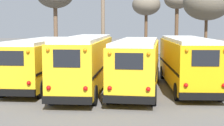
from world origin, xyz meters
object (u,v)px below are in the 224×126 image
at_px(utility_pole, 103,26).
at_px(bare_tree_3, 146,6).
at_px(school_bus_2, 137,63).
at_px(bare_tree_0, 207,3).
at_px(school_bus_0, 41,61).
at_px(school_bus_3, 187,61).
at_px(school_bus_1, 86,61).
at_px(bare_tree_2, 177,1).

bearing_deg(utility_pole, bare_tree_3, 59.75).
height_order(school_bus_2, bare_tree_0, bare_tree_0).
xyz_separation_m(school_bus_2, bare_tree_0, (5.89, 10.75, 4.25)).
height_order(school_bus_0, bare_tree_0, bare_tree_0).
distance_m(school_bus_3, bare_tree_0, 10.58).
height_order(school_bus_0, bare_tree_3, bare_tree_3).
distance_m(school_bus_3, utility_pole, 12.81).
xyz_separation_m(school_bus_0, school_bus_1, (3.16, -1.05, 0.10)).
distance_m(school_bus_0, bare_tree_2, 20.65).
height_order(school_bus_2, bare_tree_2, bare_tree_2).
height_order(school_bus_1, school_bus_3, school_bus_1).
relative_size(school_bus_0, bare_tree_0, 1.32).
height_order(utility_pole, bare_tree_2, bare_tree_2).
relative_size(school_bus_0, bare_tree_3, 1.32).
bearing_deg(school_bus_1, school_bus_2, -1.92).
height_order(bare_tree_2, bare_tree_3, bare_tree_2).
relative_size(school_bus_0, school_bus_1, 0.92).
distance_m(school_bus_0, bare_tree_3, 19.86).
xyz_separation_m(utility_pole, bare_tree_2, (7.53, 6.22, 2.73)).
bearing_deg(school_bus_3, school_bus_2, -155.59).
distance_m(school_bus_2, utility_pole, 12.83).
bearing_deg(school_bus_1, school_bus_3, 11.87).
bearing_deg(bare_tree_3, bare_tree_2, -14.21).
bearing_deg(bare_tree_3, utility_pole, -120.25).
relative_size(school_bus_3, bare_tree_2, 1.30).
xyz_separation_m(school_bus_3, bare_tree_0, (2.72, 9.31, 4.22)).
relative_size(school_bus_3, utility_pole, 1.35).
height_order(school_bus_0, school_bus_1, school_bus_1).
xyz_separation_m(bare_tree_0, bare_tree_2, (-1.91, 7.61, 0.69)).
relative_size(school_bus_1, bare_tree_3, 1.44).
distance_m(school_bus_0, bare_tree_0, 16.11).
distance_m(utility_pole, bare_tree_0, 9.75).
relative_size(school_bus_2, school_bus_3, 0.97).
relative_size(school_bus_3, bare_tree_3, 1.37).
bearing_deg(school_bus_2, school_bus_3, 24.41).
relative_size(school_bus_1, school_bus_2, 1.08).
distance_m(school_bus_1, bare_tree_3, 19.97).
distance_m(school_bus_1, bare_tree_2, 20.19).
distance_m(school_bus_1, utility_pole, 12.22).
xyz_separation_m(school_bus_3, bare_tree_2, (0.82, 16.92, 4.91)).
xyz_separation_m(school_bus_1, school_bus_3, (6.33, 1.33, -0.06)).
bearing_deg(school_bus_1, bare_tree_3, 78.90).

